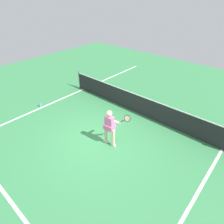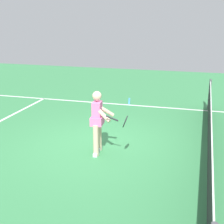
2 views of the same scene
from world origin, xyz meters
name	(u,v)px [view 1 (image 1 of 2)]	position (x,y,z in m)	size (l,w,h in m)	color
ground_plane	(98,140)	(0.00, 0.00, 0.00)	(24.36, 24.36, 0.00)	#38844C
service_line_marking	(10,201)	(0.00, -3.61, 0.00)	(8.02, 0.10, 0.01)	white
sideline_left_marking	(44,107)	(-4.01, 0.00, 0.00)	(0.10, 16.74, 0.01)	white
sideline_right_marking	(194,199)	(4.01, 0.00, 0.00)	(0.10, 16.74, 0.01)	white
court_net	(138,104)	(0.00, 2.77, 0.51)	(8.70, 0.08, 1.08)	#4C4C51
tennis_player	(110,126)	(0.52, 0.19, 0.85)	(0.74, 0.98, 1.55)	beige
water_bottle	(40,105)	(-4.11, -0.11, 0.12)	(0.07, 0.07, 0.24)	#4C9EE5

